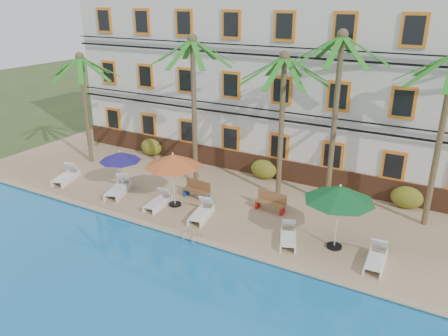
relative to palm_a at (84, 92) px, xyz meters
The scene contains 25 objects.
ground 11.43m from the palm_a, 21.85° to the right, with size 100.00×100.00×0.00m, color #384C23.
pool_deck 10.75m from the palm_a, ahead, with size 30.00×12.00×0.25m, color tan.
swimming_pool 15.27m from the palm_a, 48.28° to the right, with size 26.00×12.00×0.20m, color #1977BF.
pool_coping 11.66m from the palm_a, 26.27° to the right, with size 30.00×0.35×0.06m, color tan.
hotel_building 11.49m from the palm_a, 32.06° to the left, with size 25.40×6.44×10.22m.
palm_a is the anchor object (origin of this frame).
palm_b 7.54m from the palm_a, ahead, with size 4.35×4.35×7.90m.
palm_c 12.18m from the palm_a, ahead, with size 4.35×4.35×7.28m.
palm_d 14.66m from the palm_a, ahead, with size 4.35×4.35×8.28m.
palm_e 19.11m from the palm_a, ahead, with size 4.35×4.35×7.76m.
shrub_left 5.33m from the palm_a, 46.24° to the left, with size 1.50×0.90×1.10m, color #264F16.
shrub_mid 11.51m from the palm_a, 14.42° to the left, with size 1.50×0.90×1.10m, color #264F16.
shrub_right 18.66m from the palm_a, ahead, with size 1.50×0.90×1.10m, color #264F16.
umbrella_blue 5.78m from the palm_a, 26.98° to the right, with size 2.17×2.17×2.18m.
umbrella_red 8.77m from the palm_a, 17.28° to the right, with size 2.73×2.73×2.73m.
umbrella_green 16.40m from the palm_a, ahead, with size 2.81×2.81×2.80m.
lounger_a 5.18m from the palm_a, 69.30° to the right, with size 1.26×2.08×0.93m.
lounger_b 6.91m from the palm_a, 30.84° to the right, with size 1.37×2.18×0.97m.
lounger_c 9.10m from the palm_a, 22.12° to the right, with size 0.78×1.81×0.83m.
lounger_d 11.22m from the palm_a, 16.85° to the right, with size 1.01×1.97×0.89m.
lounger_e 15.17m from the palm_a, 12.16° to the right, with size 1.24×1.90×0.85m.
lounger_f 18.52m from the palm_a, ahead, with size 0.75×1.88×0.87m.
bench_left 9.58m from the palm_a, ahead, with size 1.53×0.60×0.93m.
bench_right 13.10m from the palm_a, ahead, with size 1.53×0.57×0.93m.
pool_ladder 12.58m from the palm_a, 24.51° to the right, with size 0.54×0.74×0.74m.
Camera 1 is at (10.03, -14.28, 9.74)m, focal length 35.00 mm.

